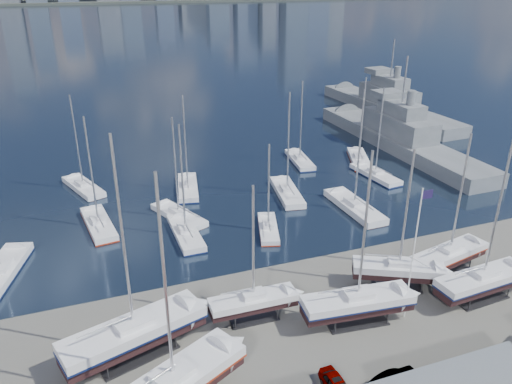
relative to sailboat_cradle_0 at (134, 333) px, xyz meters
name	(u,v)px	position (x,y,z in m)	size (l,w,h in m)	color
ground	(350,311)	(19.82, -1.07, -2.24)	(1400.00, 1400.00, 0.00)	#605E59
water	(102,24)	(19.82, 308.93, -2.39)	(1400.00, 600.00, 0.40)	#162334
far_shore	(83,2)	(19.82, 568.93, -1.14)	(1400.00, 80.00, 2.20)	#2D332D
sailboat_cradle_0	(134,333)	(0.00, 0.00, 0.00)	(12.59, 6.83, 19.34)	#2D2D33
sailboat_cradle_2	(253,301)	(10.82, 1.07, -0.30)	(8.17, 2.43, 13.47)	#2D2D33
sailboat_cradle_3	(358,302)	(19.55, -2.52, -0.14)	(10.56, 3.95, 16.61)	#2D2D33
sailboat_cradle_4	(398,270)	(26.33, 0.97, -0.23)	(9.20, 6.36, 14.85)	#2D2D33
sailboat_cradle_5	(483,280)	(32.85, -3.55, -0.16)	(10.31, 3.51, 16.36)	#2D2D33
sailboat_cradle_6	(449,255)	(33.09, 1.52, -0.20)	(9.85, 4.54, 15.42)	#2D2D33
sailboat_moored_0	(2,274)	(-11.77, 16.88, -1.94)	(5.97, 11.39, 16.40)	black
sailboat_moored_1	(99,225)	(-1.36, 24.84, -1.94)	(4.10, 10.34, 15.04)	black
sailboat_moored_2	(84,188)	(-2.63, 37.98, -1.92)	(5.96, 10.17, 14.84)	black
sailboat_moored_3	(186,234)	(8.43, 18.80, -1.94)	(2.85, 9.88, 14.74)	black
sailboat_moored_4	(179,216)	(8.65, 23.90, -1.92)	(6.08, 9.67, 14.18)	black
sailboat_moored_5	(188,189)	(11.82, 32.44, -1.94)	(4.64, 10.27, 14.82)	black
sailboat_moored_6	(268,229)	(18.34, 16.56, -1.93)	(4.46, 8.25, 11.89)	black
sailboat_moored_7	(287,193)	(24.85, 25.81, -1.92)	(4.61, 10.74, 15.70)	black
sailboat_moored_8	(300,161)	(32.27, 37.61, -1.94)	(3.97, 9.92, 14.42)	black
sailboat_moored_9	(354,208)	(31.44, 18.17, -1.92)	(3.49, 11.44, 17.15)	black
sailboat_moored_10	(375,175)	(40.62, 27.47, -1.94)	(3.82, 10.12, 14.76)	black
sailboat_moored_11	(359,160)	(41.91, 34.54, -1.94)	(6.36, 10.32, 14.96)	black
naval_ship_east	(398,139)	(52.53, 38.92, -0.58)	(7.81, 44.45, 17.99)	slate
naval_ship_west	(387,106)	(64.57, 60.42, -0.58)	(9.51, 44.18, 17.95)	slate
car_b	(396,384)	(17.98, -10.96, -1.43)	(1.73, 4.95, 1.63)	gray
flagpole	(415,245)	(24.26, -3.45, 5.35)	(1.15, 0.12, 13.06)	white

